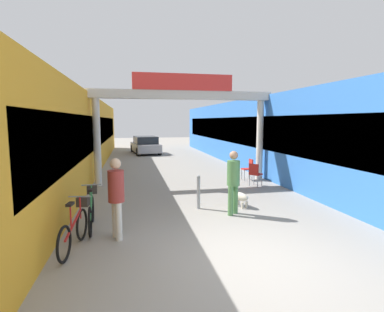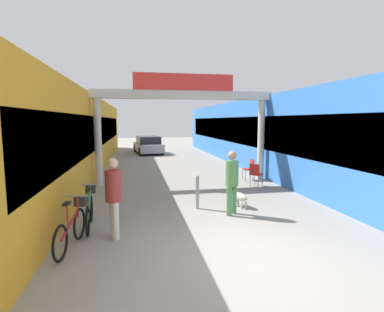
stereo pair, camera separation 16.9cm
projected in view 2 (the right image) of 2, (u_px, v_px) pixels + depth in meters
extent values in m
plane|color=gray|center=(244.00, 259.00, 5.46)|extent=(80.00, 80.00, 0.00)
cube|color=gold|center=(71.00, 135.00, 15.06)|extent=(3.00, 26.00, 3.61)
cube|color=black|center=(102.00, 131.00, 15.31)|extent=(0.04, 23.40, 1.45)
cube|color=blue|center=(262.00, 133.00, 16.92)|extent=(3.00, 26.00, 3.61)
cube|color=black|center=(237.00, 130.00, 16.63)|extent=(0.04, 23.40, 1.45)
cylinder|color=beige|center=(98.00, 142.00, 11.55)|extent=(0.28, 0.28, 3.37)
cylinder|color=beige|center=(261.00, 140.00, 12.78)|extent=(0.28, 0.28, 3.37)
cube|color=beige|center=(183.00, 95.00, 11.95)|extent=(7.40, 0.44, 0.34)
cube|color=red|center=(184.00, 82.00, 11.69)|extent=(3.96, 0.10, 0.64)
cylinder|color=#4C7F47|center=(229.00, 201.00, 7.94)|extent=(0.20, 0.20, 0.80)
cylinder|color=#4C7F47|center=(234.00, 199.00, 8.12)|extent=(0.20, 0.20, 0.80)
cylinder|color=#4C7F47|center=(232.00, 173.00, 7.95)|extent=(0.48, 0.48, 0.66)
sphere|color=tan|center=(232.00, 155.00, 7.89)|extent=(0.32, 0.32, 0.23)
cylinder|color=silver|center=(116.00, 221.00, 6.32)|extent=(0.18, 0.18, 0.81)
cylinder|color=silver|center=(113.00, 218.00, 6.53)|extent=(0.18, 0.18, 0.81)
cylinder|color=#99332D|center=(113.00, 186.00, 6.34)|extent=(0.43, 0.43, 0.67)
sphere|color=beige|center=(112.00, 163.00, 6.28)|extent=(0.29, 0.29, 0.23)
ellipsoid|color=beige|center=(240.00, 197.00, 8.74)|extent=(0.45, 0.65, 0.24)
sphere|color=beige|center=(234.00, 192.00, 8.96)|extent=(0.26, 0.26, 0.20)
sphere|color=white|center=(236.00, 196.00, 8.90)|extent=(0.18, 0.18, 0.14)
cylinder|color=beige|center=(234.00, 203.00, 8.88)|extent=(0.09, 0.09, 0.19)
cylinder|color=beige|center=(238.00, 202.00, 8.96)|extent=(0.09, 0.09, 0.19)
cylinder|color=beige|center=(242.00, 206.00, 8.58)|extent=(0.09, 0.09, 0.19)
cylinder|color=beige|center=(246.00, 205.00, 8.66)|extent=(0.09, 0.09, 0.19)
torus|color=black|center=(79.00, 224.00, 6.37)|extent=(0.15, 0.67, 0.67)
torus|color=black|center=(60.00, 243.00, 5.36)|extent=(0.15, 0.67, 0.67)
cube|color=red|center=(70.00, 224.00, 5.85)|extent=(0.18, 0.94, 0.34)
cylinder|color=red|center=(67.00, 215.00, 5.70)|extent=(0.04, 0.04, 0.42)
cube|color=black|center=(67.00, 204.00, 5.68)|extent=(0.13, 0.23, 0.05)
cylinder|color=red|center=(78.00, 207.00, 6.27)|extent=(0.04, 0.04, 0.46)
cylinder|color=gray|center=(77.00, 196.00, 6.24)|extent=(0.46, 0.10, 0.03)
cube|color=#332D28|center=(81.00, 201.00, 6.46)|extent=(0.27, 0.23, 0.20)
torus|color=black|center=(91.00, 208.00, 7.51)|extent=(0.10, 0.67, 0.67)
torus|color=black|center=(88.00, 221.00, 6.53)|extent=(0.10, 0.67, 0.67)
cube|color=#338C4C|center=(89.00, 207.00, 7.00)|extent=(0.10, 0.94, 0.34)
cylinder|color=#338C4C|center=(88.00, 199.00, 6.86)|extent=(0.03, 0.03, 0.42)
cube|color=black|center=(88.00, 190.00, 6.83)|extent=(0.12, 0.23, 0.05)
cylinder|color=#338C4C|center=(90.00, 194.00, 7.41)|extent=(0.03, 0.03, 0.46)
cylinder|color=gray|center=(90.00, 184.00, 7.38)|extent=(0.46, 0.06, 0.03)
cube|color=#332D28|center=(91.00, 189.00, 7.59)|extent=(0.25, 0.22, 0.20)
cylinder|color=gray|center=(197.00, 193.00, 8.57)|extent=(0.10, 0.10, 0.90)
sphere|color=gray|center=(197.00, 177.00, 8.51)|extent=(0.10, 0.10, 0.10)
cylinder|color=gray|center=(255.00, 179.00, 11.76)|extent=(0.04, 0.04, 0.45)
cylinder|color=gray|center=(262.00, 181.00, 11.53)|extent=(0.04, 0.04, 0.45)
cylinder|color=gray|center=(250.00, 181.00, 11.50)|extent=(0.04, 0.04, 0.45)
cylinder|color=gray|center=(258.00, 182.00, 11.28)|extent=(0.04, 0.04, 0.45)
cube|color=#B2231E|center=(256.00, 174.00, 11.49)|extent=(0.56, 0.56, 0.04)
cube|color=#B2231E|center=(254.00, 169.00, 11.33)|extent=(0.28, 0.34, 0.40)
cylinder|color=gray|center=(245.00, 176.00, 12.54)|extent=(0.03, 0.03, 0.45)
cylinder|color=gray|center=(243.00, 174.00, 12.87)|extent=(0.03, 0.03, 0.45)
cylinder|color=gray|center=(253.00, 175.00, 12.60)|extent=(0.03, 0.03, 0.45)
cylinder|color=gray|center=(250.00, 174.00, 12.93)|extent=(0.03, 0.03, 0.45)
cube|color=#B2231E|center=(248.00, 169.00, 12.71)|extent=(0.40, 0.40, 0.04)
cube|color=#B2231E|center=(252.00, 164.00, 12.71)|extent=(0.04, 0.40, 0.40)
cube|color=#99999E|center=(148.00, 147.00, 23.16)|extent=(2.26, 4.19, 0.60)
cube|color=#1E2328|center=(148.00, 140.00, 22.95)|extent=(1.85, 2.39, 0.55)
cylinder|color=black|center=(135.00, 148.00, 24.30)|extent=(0.28, 0.62, 0.60)
cylinder|color=black|center=(155.00, 148.00, 24.79)|extent=(0.28, 0.62, 0.60)
cylinder|color=black|center=(141.00, 152.00, 21.56)|extent=(0.28, 0.62, 0.60)
cylinder|color=black|center=(162.00, 151.00, 22.05)|extent=(0.28, 0.62, 0.60)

